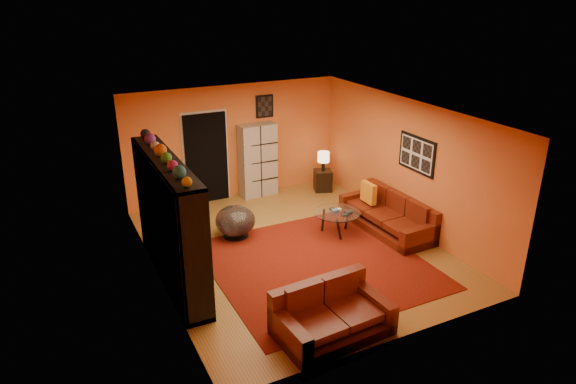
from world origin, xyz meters
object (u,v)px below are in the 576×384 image
tv (172,221)px  table_lamp (323,158)px  sofa (390,216)px  storage_cabinet (258,160)px  entertainment_unit (170,221)px  coffee_table (337,214)px  side_table (323,180)px  bowl_chair (235,221)px  loveseat (329,314)px

tv → table_lamp: tv is taller
sofa → storage_cabinet: 3.37m
entertainment_unit → coffee_table: (3.32, 0.21, -0.63)m
sofa → table_lamp: (-0.16, 2.44, 0.54)m
sofa → storage_cabinet: bearing=117.9°
entertainment_unit → tv: bearing=59.8°
storage_cabinet → side_table: (1.50, -0.44, -0.60)m
bowl_chair → side_table: bearing=26.7°
bowl_chair → loveseat: bearing=-87.8°
entertainment_unit → side_table: entertainment_unit is taller
entertainment_unit → tv: 0.11m
entertainment_unit → storage_cabinet: (2.75, 2.80, -0.20)m
entertainment_unit → sofa: bearing=-1.0°
storage_cabinet → side_table: size_ratio=3.40×
tv → loveseat: size_ratio=0.59×
tv → coffee_table: 3.32m
sofa → loveseat: same height
loveseat → coffee_table: bearing=-36.8°
tv → coffee_table: bearing=-87.9°
loveseat → sofa: bearing=-53.8°
sofa → coffee_table: (-1.09, 0.28, 0.13)m
storage_cabinet → bowl_chair: size_ratio=2.17×
tv → side_table: tv is taller
storage_cabinet → bowl_chair: 2.29m
entertainment_unit → bowl_chair: bearing=33.2°
sofa → table_lamp: 2.50m
coffee_table → entertainment_unit: bearing=-176.4°
coffee_table → sofa: bearing=-14.4°
entertainment_unit → coffee_table: 3.39m
loveseat → side_table: (2.65, 4.78, -0.03)m
sofa → storage_cabinet: size_ratio=1.29×
entertainment_unit → bowl_chair: (1.48, 0.97, -0.71)m
sofa → coffee_table: sofa is taller
table_lamp → coffee_table: bearing=-113.4°
table_lamp → loveseat: bearing=-119.0°
bowl_chair → sofa: bearing=-19.5°
side_table → coffee_table: bearing=-113.4°
sofa → side_table: 2.44m
bowl_chair → table_lamp: size_ratio=1.69×
entertainment_unit → storage_cabinet: bearing=45.5°
entertainment_unit → bowl_chair: size_ratio=3.84×
entertainment_unit → loveseat: size_ratio=1.83×
side_table → table_lamp: (0.00, 0.00, 0.58)m
loveseat → side_table: size_ratio=3.28×
storage_cabinet → side_table: storage_cabinet is taller
loveseat → table_lamp: bearing=-32.7°
tv → side_table: size_ratio=1.93×
storage_cabinet → loveseat: bearing=-104.8°
entertainment_unit → sofa: (4.41, -0.07, -0.76)m
sofa → loveseat: 3.65m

